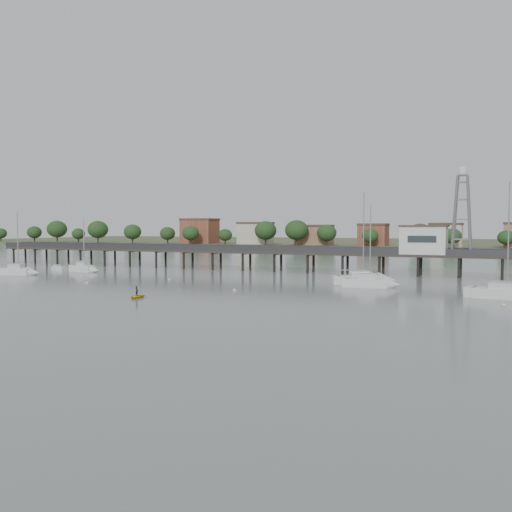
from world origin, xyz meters
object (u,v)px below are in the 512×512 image
Objects in this scene: pier at (294,253)px; sailboat_a at (22,272)px; white_tender at (59,268)px; sailboat_b at (86,269)px; yellow_dinghy at (137,298)px; sailboat_c at (375,283)px; sailboat_f at (370,280)px; lattice_tower at (462,215)px.

pier is 12.08× the size of sailboat_a.
white_tender is at bearing -160.57° from pier.
sailboat_b reaches higher than yellow_dinghy.
sailboat_c is 0.84× the size of sailboat_f.
yellow_dinghy is at bearing -147.77° from sailboat_c.
sailboat_b is 8.18m from white_tender.
sailboat_a reaches higher than yellow_dinghy.
sailboat_b is 4.04× the size of yellow_dinghy.
white_tender is 1.25× the size of yellow_dinghy.
yellow_dinghy is (41.43, -31.32, -0.40)m from white_tender.
pier is 26.26m from sailboat_f.
white_tender is (-1.61, 11.41, -0.25)m from sailboat_a.
sailboat_c reaches higher than pier.
white_tender is (-77.08, -16.08, -10.70)m from lattice_tower.
sailboat_c is 1.14× the size of sailboat_b.
lattice_tower is at bearing 52.80° from sailboat_c.
sailboat_b is 0.74× the size of sailboat_f.
sailboat_f is at bearing 8.00° from white_tender.
pier is 11.67× the size of sailboat_c.
white_tender is 51.94m from yellow_dinghy.
sailboat_f is (56.60, -0.47, -0.02)m from sailboat_b.
sailboat_b is 56.60m from sailboat_f.
pier is at bearing 28.90° from white_tender.
lattice_tower is at bearing 0.00° from pier.
sailboat_b is at bearing 1.13° from white_tender.
sailboat_f is 64.71m from white_tender.
pier is 51.95m from sailboat_a.
yellow_dinghy is (-25.10, -24.68, -0.64)m from sailboat_c.
lattice_tower reaches higher than sailboat_a.
sailboat_c is at bearing 1.44° from sailboat_b.
sailboat_f is at bearing -124.94° from lattice_tower.
sailboat_c is at bearing -47.32° from pier.
lattice_tower is 81.00m from sailboat_a.
sailboat_f reaches higher than pier.
sailboat_b is (-37.49, -17.27, -3.14)m from pier.
sailboat_a is at bearing 161.52° from sailboat_f.
sailboat_f is (-12.39, -17.74, -10.47)m from lattice_tower.
sailboat_a is (-43.97, -27.49, -3.15)m from pier.
lattice_tower is 60.35m from yellow_dinghy.
lattice_tower is 5.53× the size of yellow_dinghy.
lattice_tower is 1.25× the size of sailboat_a.
sailboat_a is 11.52m from white_tender.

